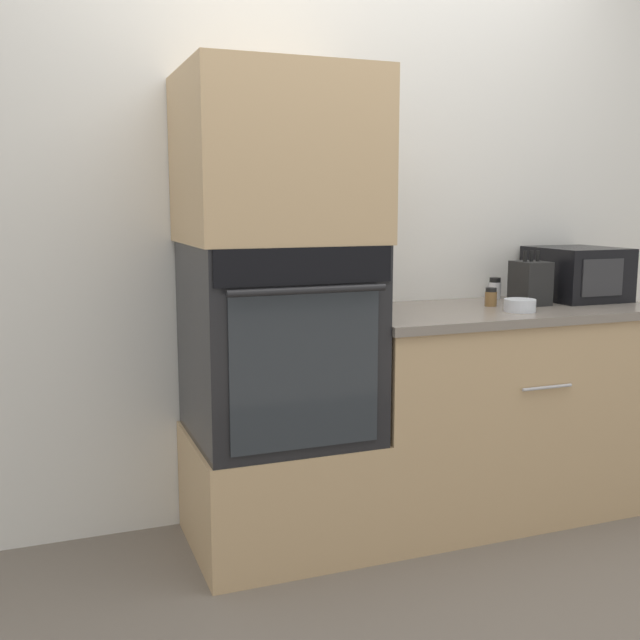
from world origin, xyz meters
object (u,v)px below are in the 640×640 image
at_px(wall_oven, 278,340).
at_px(bowl, 520,305).
at_px(microwave, 576,273).
at_px(knife_block, 530,283).
at_px(condiment_jar_mid, 491,297).
at_px(condiment_jar_near, 495,288).

xyz_separation_m(wall_oven, bowl, (0.95, -0.13, 0.10)).
distance_m(wall_oven, microwave, 1.42).
bearing_deg(wall_oven, knife_block, 1.07).
bearing_deg(bowl, knife_block, 44.09).
relative_size(bowl, condiment_jar_mid, 1.61).
bearing_deg(condiment_jar_mid, bowl, -83.54).
height_order(bowl, condiment_jar_mid, condiment_jar_mid).
relative_size(condiment_jar_near, condiment_jar_mid, 1.22).
bearing_deg(bowl, wall_oven, 172.04).
bearing_deg(wall_oven, condiment_jar_near, 12.72).
distance_m(wall_oven, condiment_jar_mid, 0.94).
xyz_separation_m(bowl, condiment_jar_mid, (-0.02, 0.17, 0.01)).
bearing_deg(condiment_jar_mid, microwave, 6.49).
relative_size(knife_block, condiment_jar_near, 2.43).
relative_size(wall_oven, condiment_jar_near, 7.66).
xyz_separation_m(microwave, bowl, (-0.45, -0.23, -0.09)).
bearing_deg(condiment_jar_near, knife_block, -84.79).
height_order(microwave, condiment_jar_mid, microwave).
height_order(wall_oven, bowl, wall_oven).
bearing_deg(bowl, microwave, 26.46).
xyz_separation_m(knife_block, condiment_jar_near, (-0.02, 0.23, -0.05)).
height_order(microwave, knife_block, microwave).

